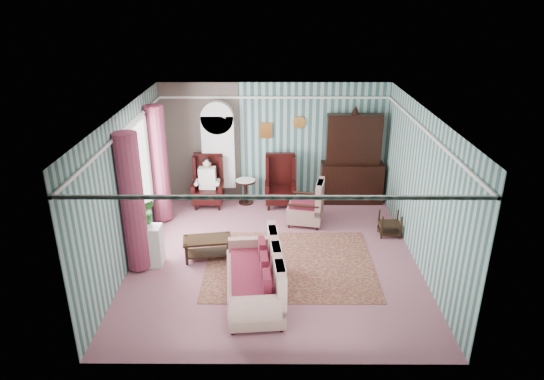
{
  "coord_description": "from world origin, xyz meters",
  "views": [
    {
      "loc": [
        -0.0,
        -8.38,
        4.88
      ],
      "look_at": [
        -0.04,
        0.6,
        1.17
      ],
      "focal_mm": 32.0,
      "sensor_mm": 36.0,
      "label": 1
    }
  ],
  "objects_px": {
    "wingback_left": "(208,182)",
    "sofa": "(254,275)",
    "dresser_hutch": "(353,156)",
    "wingback_right": "(280,182)",
    "nest_table": "(390,224)",
    "plant_stand": "(148,245)",
    "round_side_table": "(246,192)",
    "seated_woman": "(208,183)",
    "coffee_table": "(208,248)",
    "bookcase": "(219,157)",
    "floral_armchair": "(305,202)"
  },
  "relations": [
    {
      "from": "wingback_right",
      "to": "dresser_hutch",
      "type": "bearing_deg",
      "value": 8.77
    },
    {
      "from": "coffee_table",
      "to": "floral_armchair",
      "type": "bearing_deg",
      "value": 38.22
    },
    {
      "from": "sofa",
      "to": "coffee_table",
      "type": "relative_size",
      "value": 2.17
    },
    {
      "from": "wingback_left",
      "to": "round_side_table",
      "type": "relative_size",
      "value": 2.08
    },
    {
      "from": "seated_woman",
      "to": "plant_stand",
      "type": "bearing_deg",
      "value": -106.22
    },
    {
      "from": "wingback_left",
      "to": "sofa",
      "type": "distance_m",
      "value": 4.09
    },
    {
      "from": "seated_woman",
      "to": "coffee_table",
      "type": "relative_size",
      "value": 1.27
    },
    {
      "from": "seated_woman",
      "to": "nest_table",
      "type": "relative_size",
      "value": 2.19
    },
    {
      "from": "nest_table",
      "to": "plant_stand",
      "type": "bearing_deg",
      "value": -166.16
    },
    {
      "from": "nest_table",
      "to": "floral_armchair",
      "type": "height_order",
      "value": "floral_armchair"
    },
    {
      "from": "wingback_right",
      "to": "seated_woman",
      "type": "distance_m",
      "value": 1.75
    },
    {
      "from": "wingback_left",
      "to": "seated_woman",
      "type": "height_order",
      "value": "wingback_left"
    },
    {
      "from": "seated_woman",
      "to": "bookcase",
      "type": "bearing_deg",
      "value": 57.34
    },
    {
      "from": "seated_woman",
      "to": "plant_stand",
      "type": "height_order",
      "value": "seated_woman"
    },
    {
      "from": "nest_table",
      "to": "plant_stand",
      "type": "xyz_separation_m",
      "value": [
        -4.87,
        -1.2,
        0.13
      ]
    },
    {
      "from": "sofa",
      "to": "round_side_table",
      "type": "bearing_deg",
      "value": -0.31
    },
    {
      "from": "wingback_left",
      "to": "plant_stand",
      "type": "distance_m",
      "value": 2.87
    },
    {
      "from": "wingback_right",
      "to": "round_side_table",
      "type": "distance_m",
      "value": 0.92
    },
    {
      "from": "seated_woman",
      "to": "sofa",
      "type": "distance_m",
      "value": 4.09
    },
    {
      "from": "nest_table",
      "to": "round_side_table",
      "type": "bearing_deg",
      "value": 151.8
    },
    {
      "from": "dresser_hutch",
      "to": "floral_armchair",
      "type": "height_order",
      "value": "dresser_hutch"
    },
    {
      "from": "plant_stand",
      "to": "sofa",
      "type": "distance_m",
      "value": 2.35
    },
    {
      "from": "nest_table",
      "to": "sofa",
      "type": "distance_m",
      "value": 3.66
    },
    {
      "from": "nest_table",
      "to": "plant_stand",
      "type": "height_order",
      "value": "plant_stand"
    },
    {
      "from": "sofa",
      "to": "coffee_table",
      "type": "distance_m",
      "value": 1.69
    },
    {
      "from": "wingback_left",
      "to": "nest_table",
      "type": "height_order",
      "value": "wingback_left"
    },
    {
      "from": "dresser_hutch",
      "to": "seated_woman",
      "type": "height_order",
      "value": "dresser_hutch"
    },
    {
      "from": "round_side_table",
      "to": "nest_table",
      "type": "bearing_deg",
      "value": -28.2
    },
    {
      "from": "nest_table",
      "to": "floral_armchair",
      "type": "bearing_deg",
      "value": 161.27
    },
    {
      "from": "floral_armchair",
      "to": "coffee_table",
      "type": "height_order",
      "value": "floral_armchair"
    },
    {
      "from": "wingback_right",
      "to": "round_side_table",
      "type": "relative_size",
      "value": 2.08
    },
    {
      "from": "wingback_right",
      "to": "nest_table",
      "type": "height_order",
      "value": "wingback_right"
    },
    {
      "from": "bookcase",
      "to": "dresser_hutch",
      "type": "xyz_separation_m",
      "value": [
        3.25,
        -0.12,
        0.06
      ]
    },
    {
      "from": "dresser_hutch",
      "to": "wingback_right",
      "type": "xyz_separation_m",
      "value": [
        -1.75,
        -0.27,
        -0.55
      ]
    },
    {
      "from": "bookcase",
      "to": "floral_armchair",
      "type": "distance_m",
      "value": 2.52
    },
    {
      "from": "nest_table",
      "to": "coffee_table",
      "type": "xyz_separation_m",
      "value": [
        -3.77,
        -0.97,
        -0.05
      ]
    },
    {
      "from": "sofa",
      "to": "coffee_table",
      "type": "xyz_separation_m",
      "value": [
        -0.96,
        1.36,
        -0.26
      ]
    },
    {
      "from": "dresser_hutch",
      "to": "coffee_table",
      "type": "height_order",
      "value": "dresser_hutch"
    },
    {
      "from": "round_side_table",
      "to": "plant_stand",
      "type": "relative_size",
      "value": 0.75
    },
    {
      "from": "bookcase",
      "to": "wingback_left",
      "type": "relative_size",
      "value": 1.79
    },
    {
      "from": "dresser_hutch",
      "to": "nest_table",
      "type": "distance_m",
      "value": 2.11
    },
    {
      "from": "nest_table",
      "to": "coffee_table",
      "type": "distance_m",
      "value": 3.89
    },
    {
      "from": "sofa",
      "to": "bookcase",
      "type": "bearing_deg",
      "value": 7.88
    },
    {
      "from": "dresser_hutch",
      "to": "wingback_right",
      "type": "height_order",
      "value": "dresser_hutch"
    },
    {
      "from": "plant_stand",
      "to": "dresser_hutch",
      "type": "bearing_deg",
      "value": 35.08
    },
    {
      "from": "wingback_left",
      "to": "nest_table",
      "type": "bearing_deg",
      "value": -20.85
    },
    {
      "from": "wingback_right",
      "to": "bookcase",
      "type": "bearing_deg",
      "value": 165.43
    },
    {
      "from": "wingback_right",
      "to": "nest_table",
      "type": "relative_size",
      "value": 2.31
    },
    {
      "from": "wingback_right",
      "to": "coffee_table",
      "type": "relative_size",
      "value": 1.34
    },
    {
      "from": "sofa",
      "to": "seated_woman",
      "type": "bearing_deg",
      "value": 12.55
    }
  ]
}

